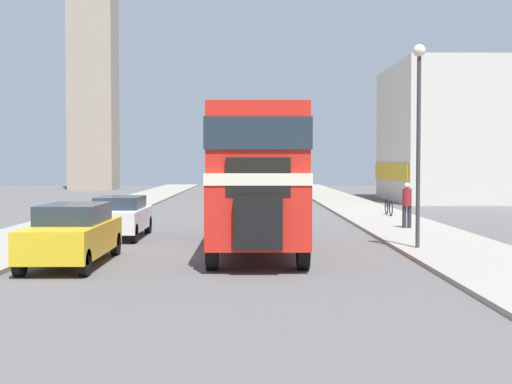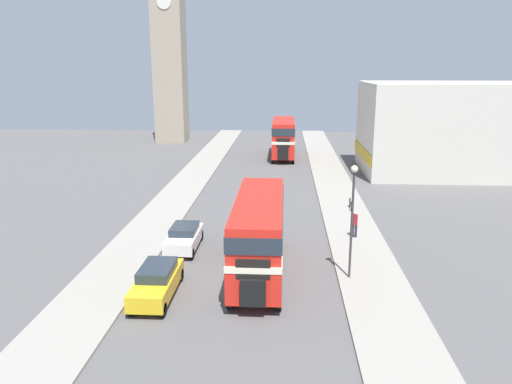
# 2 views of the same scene
# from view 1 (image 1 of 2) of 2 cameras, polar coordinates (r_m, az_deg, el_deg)

# --- Properties ---
(ground_plane) EXTENTS (120.00, 120.00, 0.00)m
(ground_plane) POSITION_cam_1_polar(r_m,az_deg,el_deg) (19.93, -2.56, -5.09)
(ground_plane) COLOR #565454
(sidewalk_right) EXTENTS (3.50, 120.00, 0.12)m
(sidewalk_right) POSITION_cam_1_polar(r_m,az_deg,el_deg) (20.80, 16.43, -4.71)
(sidewalk_right) COLOR gray
(sidewalk_right) RESTS_ON ground_plane
(double_decker_bus) EXTENTS (2.50, 10.31, 4.02)m
(double_decker_bus) POSITION_cam_1_polar(r_m,az_deg,el_deg) (21.22, 0.00, 1.89)
(double_decker_bus) COLOR red
(double_decker_bus) RESTS_ON ground_plane
(bus_distant) EXTENTS (2.56, 9.90, 4.42)m
(bus_distant) POSITION_cam_1_polar(r_m,az_deg,el_deg) (55.55, 0.82, 2.43)
(bus_distant) COLOR red
(bus_distant) RESTS_ON ground_plane
(car_parked_near) EXTENTS (1.67, 4.63, 1.53)m
(car_parked_near) POSITION_cam_1_polar(r_m,az_deg,el_deg) (18.65, -14.46, -3.24)
(car_parked_near) COLOR gold
(car_parked_near) RESTS_ON ground_plane
(car_parked_mid) EXTENTS (1.68, 4.10, 1.42)m
(car_parked_mid) POSITION_cam_1_polar(r_m,az_deg,el_deg) (24.89, -10.84, -1.92)
(car_parked_mid) COLOR white
(car_parked_mid) RESTS_ON ground_plane
(pedestrian_walking) EXTENTS (0.34, 0.34, 1.71)m
(pedestrian_walking) POSITION_cam_1_polar(r_m,az_deg,el_deg) (27.46, 11.98, -0.81)
(pedestrian_walking) COLOR #282833
(pedestrian_walking) RESTS_ON sidewalk_right
(bicycle_on_pavement) EXTENTS (0.05, 1.76, 0.78)m
(bicycle_on_pavement) POSITION_cam_1_polar(r_m,az_deg,el_deg) (33.91, 10.57, -1.22)
(bicycle_on_pavement) COLOR black
(bicycle_on_pavement) RESTS_ON sidewalk_right
(street_lamp) EXTENTS (0.36, 0.36, 5.86)m
(street_lamp) POSITION_cam_1_polar(r_m,az_deg,el_deg) (21.15, 12.89, 6.02)
(street_lamp) COLOR #38383D
(street_lamp) RESTS_ON sidewalk_right
(church_tower) EXTENTS (4.35, 4.35, 32.22)m
(church_tower) POSITION_cam_1_polar(r_m,az_deg,el_deg) (70.64, -12.94, 13.64)
(church_tower) COLOR tan
(church_tower) RESTS_ON ground_plane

